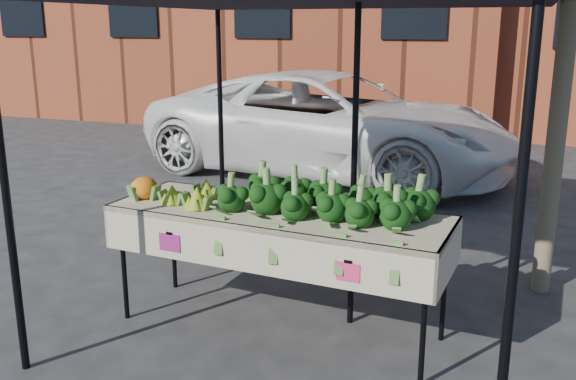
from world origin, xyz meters
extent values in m
plane|color=#262629|center=(0.00, 0.00, 0.00)|extent=(90.00, 90.00, 0.00)
cube|color=#BFB391|center=(-0.03, -0.06, 0.45)|extent=(2.45, 0.96, 0.90)
cube|color=#F22D8C|center=(-0.66, -0.47, 0.70)|extent=(0.17, 0.01, 0.12)
cube|color=#EC2C67|center=(0.64, -0.47, 0.70)|extent=(0.17, 0.01, 0.12)
ellipsoid|color=black|center=(0.30, -0.04, 1.04)|extent=(1.48, 0.58, 0.27)
ellipsoid|color=#A3BE2F|center=(-0.69, -0.08, 1.00)|extent=(0.44, 0.48, 0.21)
ellipsoid|color=orange|center=(-1.08, -0.11, 0.99)|extent=(0.21, 0.21, 0.19)
camera|label=1|loc=(1.52, -3.99, 2.15)|focal=39.40mm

